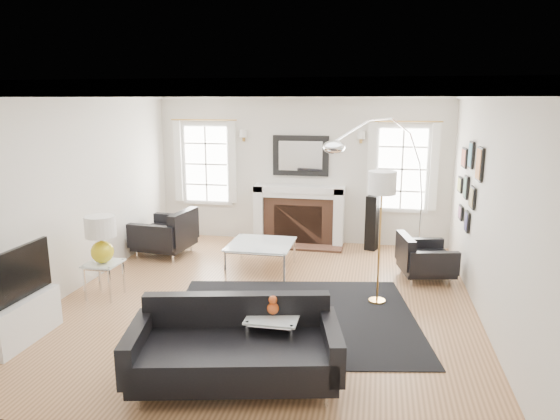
% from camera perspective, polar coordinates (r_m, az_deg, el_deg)
% --- Properties ---
extents(floor, '(6.00, 6.00, 0.00)m').
position_cam_1_polar(floor, '(6.92, -1.59, -10.17)').
color(floor, '#90603C').
rests_on(floor, ground).
extents(back_wall, '(5.50, 0.04, 2.80)m').
position_cam_1_polar(back_wall, '(9.42, 2.41, 4.73)').
color(back_wall, silver).
rests_on(back_wall, floor).
extents(front_wall, '(5.50, 0.04, 2.80)m').
position_cam_1_polar(front_wall, '(3.75, -11.99, -7.46)').
color(front_wall, silver).
rests_on(front_wall, floor).
extents(left_wall, '(0.04, 6.00, 2.80)m').
position_cam_1_polar(left_wall, '(7.61, -22.32, 1.96)').
color(left_wall, silver).
rests_on(left_wall, floor).
extents(right_wall, '(0.04, 6.00, 2.80)m').
position_cam_1_polar(right_wall, '(6.49, 22.73, 0.27)').
color(right_wall, silver).
rests_on(right_wall, floor).
extents(ceiling, '(5.50, 6.00, 0.02)m').
position_cam_1_polar(ceiling, '(6.39, -1.74, 13.68)').
color(ceiling, white).
rests_on(ceiling, back_wall).
extents(crown_molding, '(5.50, 6.00, 0.12)m').
position_cam_1_polar(crown_molding, '(6.39, -1.74, 13.15)').
color(crown_molding, white).
rests_on(crown_molding, back_wall).
extents(fireplace, '(1.70, 0.69, 1.11)m').
position_cam_1_polar(fireplace, '(9.37, 2.16, -0.64)').
color(fireplace, white).
rests_on(fireplace, floor).
extents(mantel_mirror, '(1.05, 0.07, 0.75)m').
position_cam_1_polar(mantel_mirror, '(9.35, 2.38, 6.21)').
color(mantel_mirror, black).
rests_on(mantel_mirror, back_wall).
extents(window_left, '(1.24, 0.15, 1.62)m').
position_cam_1_polar(window_left, '(9.82, -8.42, 5.26)').
color(window_left, white).
rests_on(window_left, back_wall).
extents(window_right, '(1.24, 0.15, 1.62)m').
position_cam_1_polar(window_right, '(9.26, 13.77, 4.62)').
color(window_right, white).
rests_on(window_right, back_wall).
extents(gallery_wall, '(0.04, 1.73, 1.29)m').
position_cam_1_polar(gallery_wall, '(7.72, 20.74, 3.23)').
color(gallery_wall, black).
rests_on(gallery_wall, right_wall).
extents(tv_unit, '(0.35, 1.00, 1.09)m').
position_cam_1_polar(tv_unit, '(6.40, -27.61, -10.43)').
color(tv_unit, white).
rests_on(tv_unit, floor).
extents(area_rug, '(3.43, 3.02, 0.01)m').
position_cam_1_polar(area_rug, '(6.37, 1.51, -12.19)').
color(area_rug, black).
rests_on(area_rug, floor).
extents(sofa, '(2.11, 1.30, 0.64)m').
position_cam_1_polar(sofa, '(4.95, -5.14, -15.46)').
color(sofa, black).
rests_on(sofa, floor).
extents(armchair_left, '(0.98, 1.07, 0.66)m').
position_cam_1_polar(armchair_left, '(8.93, -12.71, -2.73)').
color(armchair_left, black).
rests_on(armchair_left, floor).
extents(armchair_right, '(0.90, 0.97, 0.56)m').
position_cam_1_polar(armchair_right, '(7.87, 15.98, -5.41)').
color(armchair_right, black).
rests_on(armchair_right, floor).
extents(coffee_table, '(1.00, 1.00, 0.44)m').
position_cam_1_polar(coffee_table, '(7.94, -2.17, -4.03)').
color(coffee_table, silver).
rests_on(coffee_table, floor).
extents(side_table_left, '(0.45, 0.45, 0.50)m').
position_cam_1_polar(side_table_left, '(7.28, -19.50, -6.45)').
color(side_table_left, silver).
rests_on(side_table_left, floor).
extents(nesting_table, '(0.52, 0.43, 0.57)m').
position_cam_1_polar(nesting_table, '(5.10, -0.81, -13.24)').
color(nesting_table, silver).
rests_on(nesting_table, floor).
extents(gourd_lamp, '(0.41, 0.41, 0.65)m').
position_cam_1_polar(gourd_lamp, '(7.14, -19.77, -2.82)').
color(gourd_lamp, yellow).
rests_on(gourd_lamp, side_table_left).
extents(orange_vase, '(0.12, 0.12, 0.19)m').
position_cam_1_polar(orange_vase, '(5.01, -0.81, -10.92)').
color(orange_vase, '#C94B19').
rests_on(orange_vase, nesting_table).
extents(arc_floor_lamp, '(1.75, 1.62, 2.48)m').
position_cam_1_polar(arc_floor_lamp, '(8.35, 11.42, 3.09)').
color(arc_floor_lamp, white).
rests_on(arc_floor_lamp, floor).
extents(stick_floor_lamp, '(0.36, 0.36, 1.78)m').
position_cam_1_polar(stick_floor_lamp, '(6.52, 11.56, 2.29)').
color(stick_floor_lamp, '#C39043').
rests_on(stick_floor_lamp, floor).
extents(speaker_tower, '(0.25, 0.25, 0.99)m').
position_cam_1_polar(speaker_tower, '(9.14, 10.46, -1.48)').
color(speaker_tower, black).
rests_on(speaker_tower, floor).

